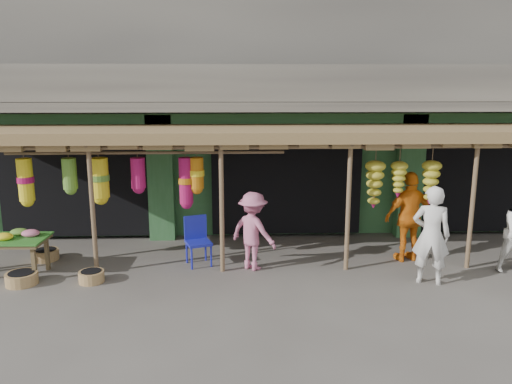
{
  "coord_description": "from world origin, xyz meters",
  "views": [
    {
      "loc": [
        -1.21,
        -9.69,
        3.65
      ],
      "look_at": [
        -0.78,
        1.0,
        1.37
      ],
      "focal_mm": 35.0,
      "sensor_mm": 36.0,
      "label": 1
    }
  ],
  "objects_px": {
    "flower_table": "(8,240)",
    "person_shopper": "(253,231)",
    "blue_chair": "(197,238)",
    "person_vendor": "(410,217)",
    "person_front": "(431,235)"
  },
  "relations": [
    {
      "from": "blue_chair",
      "to": "person_front",
      "type": "xyz_separation_m",
      "value": [
        4.43,
        -1.22,
        0.38
      ]
    },
    {
      "from": "blue_chair",
      "to": "person_vendor",
      "type": "distance_m",
      "value": 4.48
    },
    {
      "from": "person_vendor",
      "to": "flower_table",
      "type": "bearing_deg",
      "value": -8.56
    },
    {
      "from": "person_vendor",
      "to": "person_shopper",
      "type": "xyz_separation_m",
      "value": [
        -3.31,
        -0.37,
        -0.16
      ]
    },
    {
      "from": "person_front",
      "to": "person_vendor",
      "type": "bearing_deg",
      "value": -72.41
    },
    {
      "from": "flower_table",
      "to": "person_shopper",
      "type": "distance_m",
      "value": 4.77
    },
    {
      "from": "blue_chair",
      "to": "person_shopper",
      "type": "bearing_deg",
      "value": -36.27
    },
    {
      "from": "person_shopper",
      "to": "blue_chair",
      "type": "bearing_deg",
      "value": 21.66
    },
    {
      "from": "person_vendor",
      "to": "person_shopper",
      "type": "relative_size",
      "value": 1.2
    },
    {
      "from": "person_shopper",
      "to": "flower_table",
      "type": "bearing_deg",
      "value": 40.52
    },
    {
      "from": "person_front",
      "to": "blue_chair",
      "type": "bearing_deg",
      "value": 3.48
    },
    {
      "from": "flower_table",
      "to": "person_vendor",
      "type": "relative_size",
      "value": 0.79
    },
    {
      "from": "flower_table",
      "to": "blue_chair",
      "type": "relative_size",
      "value": 1.51
    },
    {
      "from": "flower_table",
      "to": "person_shopper",
      "type": "bearing_deg",
      "value": 3.47
    },
    {
      "from": "flower_table",
      "to": "person_shopper",
      "type": "height_order",
      "value": "person_shopper"
    }
  ]
}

